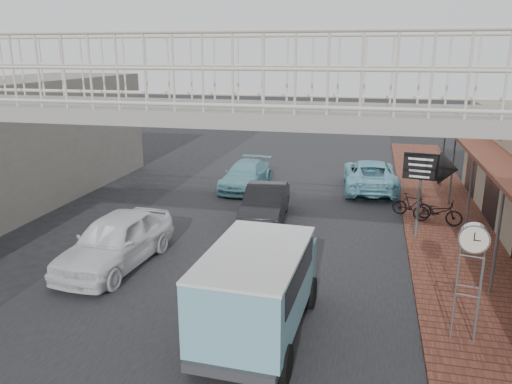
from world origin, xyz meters
The scene contains 14 objects.
ground centered at (0.00, 0.00, 0.00)m, with size 120.00×120.00×0.00m, color black.
road_strip centered at (0.00, 0.00, 0.01)m, with size 10.00×60.00×0.01m, color black.
sidewalk centered at (6.50, 3.00, 0.05)m, with size 3.00×40.00×0.10m, color brown.
footbridge centered at (0.00, -4.00, 3.18)m, with size 16.40×2.40×6.34m.
building_far_left centered at (-11.00, 6.00, 2.50)m, with size 5.00×14.00×5.00m, color gray.
white_hatchback centered at (-3.41, 0.54, 0.77)m, with size 1.83×4.54×1.55m, color white.
dark_sedan centered at (0.00, 5.45, 0.68)m, with size 1.43×4.10×1.35m, color black.
angkot_curb centered at (3.71, 10.91, 0.69)m, with size 2.28×4.94×1.37m, color #7DC6DA.
angkot_far centered at (-1.87, 9.86, 0.61)m, with size 1.70×4.18×1.21m, color #6FB4C0.
angkot_van centered at (1.50, -2.24, 1.35)m, with size 2.15×4.41×2.13m.
motorcycle_near centered at (6.15, 6.31, 0.55)m, with size 0.60×1.72×0.90m, color black.
motorcycle_far centered at (5.30, 6.96, 0.55)m, with size 0.42×1.48×0.89m, color black.
street_clock centered at (5.87, -1.35, 2.24)m, with size 0.66×0.58×2.58m.
arrow_sign centered at (6.02, 4.61, 2.48)m, with size 1.76×1.15×2.94m.
Camera 1 is at (3.68, -11.76, 6.06)m, focal length 35.00 mm.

